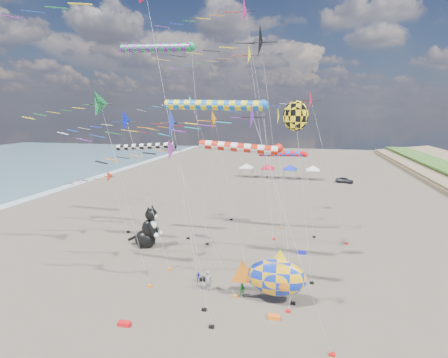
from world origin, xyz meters
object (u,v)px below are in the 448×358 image
child_green (242,290)px  fish_inflatable (276,277)px  person_adult (208,281)px  child_blue (198,277)px  parked_car (345,180)px  cat_inflatable (147,226)px

child_green → fish_inflatable: bearing=-17.0°
fish_inflatable → person_adult: (-5.71, 0.77, -1.39)m
fish_inflatable → child_blue: size_ratio=6.33×
fish_inflatable → parked_car: size_ratio=1.65×
fish_inflatable → parked_car: (10.62, 51.68, -1.64)m
child_green → child_blue: size_ratio=1.22×
person_adult → child_blue: bearing=91.8°
fish_inflatable → child_blue: (-7.00, 2.04, -1.78)m
parked_car → fish_inflatable: bearing=-170.7°
cat_inflatable → person_adult: (9.29, -8.01, -1.55)m
person_adult → parked_car: bearing=28.4°
fish_inflatable → child_green: size_ratio=5.19×
cat_inflatable → fish_inflatable: bearing=-23.6°
cat_inflatable → parked_car: size_ratio=1.31×
cat_inflatable → child_blue: size_ratio=5.02×
fish_inflatable → person_adult: bearing=172.3°
person_adult → parked_car: person_adult is taller
cat_inflatable → child_blue: cat_inflatable is taller
fish_inflatable → child_blue: fish_inflatable is taller
cat_inflatable → child_blue: bearing=-33.4°
fish_inflatable → person_adult: size_ratio=3.48×
parked_car → cat_inflatable: bearing=170.1°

